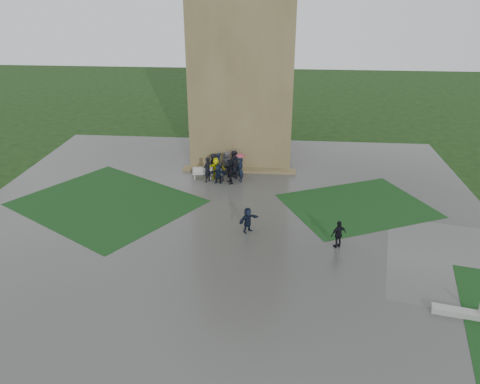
# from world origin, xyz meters

# --- Properties ---
(ground) EXTENTS (120.00, 120.00, 0.00)m
(ground) POSITION_xyz_m (0.00, 0.00, 0.00)
(ground) COLOR black
(plaza) EXTENTS (34.00, 34.00, 0.02)m
(plaza) POSITION_xyz_m (0.00, 2.00, 0.01)
(plaza) COLOR #3A3A37
(plaza) RESTS_ON ground
(lawn_inset_left) EXTENTS (14.10, 13.46, 0.01)m
(lawn_inset_left) POSITION_xyz_m (-8.50, 4.00, 0.03)
(lawn_inset_left) COLOR black
(lawn_inset_left) RESTS_ON plaza
(lawn_inset_right) EXTENTS (11.12, 10.15, 0.01)m
(lawn_inset_right) POSITION_xyz_m (8.50, 5.00, 0.03)
(lawn_inset_right) COLOR black
(lawn_inset_right) RESTS_ON plaza
(tower) EXTENTS (8.00, 8.00, 18.00)m
(tower) POSITION_xyz_m (0.00, 15.00, 9.00)
(tower) COLOR brown
(tower) RESTS_ON ground
(tower_plinth) EXTENTS (9.00, 0.80, 0.22)m
(tower_plinth) POSITION_xyz_m (0.00, 10.60, 0.13)
(tower_plinth) COLOR brown
(tower_plinth) RESTS_ON plaza
(bench) EXTENTS (1.56, 0.63, 0.88)m
(bench) POSITION_xyz_m (-2.65, 8.88, 0.47)
(bench) COLOR #A6A7A2
(bench) RESTS_ON plaza
(visitor_cluster) EXTENTS (3.20, 3.64, 2.56)m
(visitor_cluster) POSITION_xyz_m (-0.83, 9.04, 1.11)
(visitor_cluster) COLOR black
(visitor_cluster) RESTS_ON plaza
(pedestrian_mid) EXTENTS (1.40, 1.39, 1.57)m
(pedestrian_mid) POSITION_xyz_m (1.39, 0.80, 0.80)
(pedestrian_mid) COLOR black
(pedestrian_mid) RESTS_ON plaza
(pedestrian_near) EXTENTS (1.11, 0.95, 1.64)m
(pedestrian_near) POSITION_xyz_m (6.61, -0.55, 0.84)
(pedestrian_near) COLOR black
(pedestrian_near) RESTS_ON plaza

